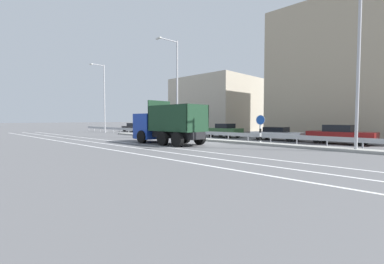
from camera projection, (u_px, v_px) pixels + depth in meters
The scene contains 19 objects.
ground_plane at pixel (207, 143), 21.43m from camera, with size 320.00×320.00×0.00m, color #565659.
lane_strip_0 at pixel (151, 145), 19.24m from camera, with size 59.24×0.16×0.01m, color silver.
lane_strip_1 at pixel (131, 147), 18.01m from camera, with size 59.24×0.16×0.01m, color silver.
lane_strip_2 at pixel (108, 149), 16.78m from camera, with size 59.24×0.16×0.01m, color silver.
median_island at pixel (219, 141), 22.56m from camera, with size 32.58×1.10×0.18m, color gray.
median_guardrail at pixel (228, 134), 23.53m from camera, with size 59.24×0.09×0.78m.
dump_truck at pixel (162, 128), 21.05m from camera, with size 6.72×2.66×3.49m.
median_road_sign at pixel (260, 129), 19.70m from camera, with size 0.76×0.16×2.29m.
street_lamp_0 at pixel (103, 96), 37.08m from camera, with size 0.71×2.17×9.83m.
street_lamp_1 at pixel (176, 85), 25.96m from camera, with size 0.71×2.48×9.89m.
street_lamp_2 at pixel (358, 52), 14.95m from camera, with size 0.71×2.06×10.79m.
parked_car_0 at pixel (134, 127), 40.97m from camera, with size 4.89×2.12×1.39m.
parked_car_1 at pixel (159, 128), 36.12m from camera, with size 4.84×1.99×1.44m.
parked_car_2 at pixel (188, 129), 32.25m from camera, with size 4.25×2.07×1.52m.
parked_car_3 at pixel (225, 130), 28.02m from camera, with size 3.90×1.98×1.50m.
parked_car_4 at pixel (277, 133), 23.92m from camera, with size 4.74×2.19×1.25m.
parked_car_5 at pixel (340, 134), 20.32m from camera, with size 4.80×2.05×1.53m.
background_building_0 at pixel (222, 105), 46.21m from camera, with size 12.58×14.72×8.99m, color #B7AD99.
background_building_1 at pixel (377, 73), 27.38m from camera, with size 18.93×13.92×13.80m, color tan.
Camera 1 is at (13.96, -16.22, 1.95)m, focal length 24.00 mm.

